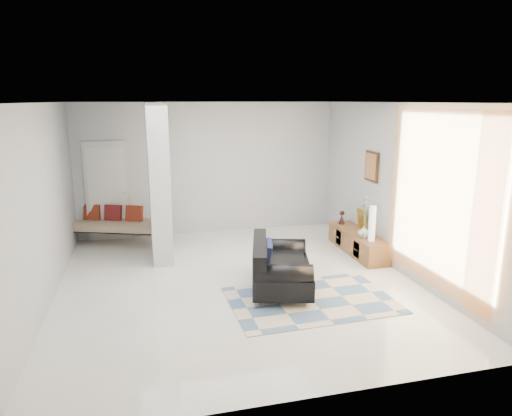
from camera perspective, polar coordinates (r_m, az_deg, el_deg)
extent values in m
plane|color=beige|center=(7.36, -2.29, -9.33)|extent=(6.00, 6.00, 0.00)
plane|color=white|center=(6.79, -2.52, 13.03)|extent=(6.00, 6.00, 0.00)
plane|color=#B0B2B4|center=(9.85, -5.96, 4.89)|extent=(6.00, 0.00, 6.00)
plane|color=#B0B2B4|center=(4.16, 6.09, -6.94)|extent=(6.00, 0.00, 6.00)
plane|color=#B0B2B4|center=(6.95, -25.21, 0.13)|extent=(0.00, 6.00, 6.00)
plane|color=#B0B2B4|center=(7.95, 17.41, 2.33)|extent=(0.00, 6.00, 6.00)
cube|color=#B8BDC0|center=(8.38, -12.04, 3.19)|extent=(0.35, 1.20, 2.80)
cube|color=beige|center=(9.81, -18.10, 2.01)|extent=(0.85, 0.06, 2.04)
plane|color=#FF9B43|center=(6.96, 21.74, 0.91)|extent=(0.00, 2.55, 2.55)
cube|color=#38240F|center=(8.67, 14.28, 5.07)|extent=(0.04, 0.45, 0.55)
cube|color=brown|center=(8.89, 12.61, -4.23)|extent=(0.45, 1.75, 0.40)
cube|color=#38240F|center=(8.47, 12.47, -5.11)|extent=(0.02, 0.23, 0.28)
cube|color=#38240F|center=(9.14, 10.32, -3.65)|extent=(0.02, 0.23, 0.28)
cube|color=#EBBB45|center=(9.07, 13.07, -1.28)|extent=(0.09, 0.32, 0.40)
cube|color=silver|center=(8.44, 13.25, -3.36)|extent=(0.04, 0.10, 0.12)
cylinder|color=silver|center=(6.57, 0.46, -11.75)|extent=(0.05, 0.05, 0.10)
cylinder|color=silver|center=(7.67, 0.48, -7.95)|extent=(0.05, 0.05, 0.10)
cylinder|color=silver|center=(6.60, 6.34, -11.71)|extent=(0.05, 0.05, 0.10)
cylinder|color=silver|center=(7.70, 5.47, -7.94)|extent=(0.05, 0.05, 0.10)
cube|color=black|center=(7.05, 3.19, -8.20)|extent=(1.20, 1.61, 0.30)
cube|color=black|center=(6.92, 0.48, -5.67)|extent=(0.56, 1.44, 0.36)
cylinder|color=black|center=(6.41, 3.46, -8.26)|extent=(0.86, 0.48, 0.28)
cylinder|color=black|center=(7.53, 3.02, -4.90)|extent=(0.86, 0.48, 0.28)
cube|color=black|center=(6.92, 1.48, -5.51)|extent=(0.27, 0.55, 0.31)
cylinder|color=black|center=(9.72, -22.85, -3.47)|extent=(0.04, 0.04, 0.40)
cylinder|color=black|center=(8.94, -12.02, -4.11)|extent=(0.04, 0.04, 0.40)
cylinder|color=black|center=(10.39, -20.72, -2.24)|extent=(0.04, 0.04, 0.40)
cylinder|color=black|center=(9.67, -10.52, -2.71)|extent=(0.04, 0.04, 0.40)
cube|color=beige|center=(9.59, -16.77, -2.08)|extent=(2.11, 1.45, 0.12)
cube|color=maroon|center=(9.93, -19.80, -0.48)|extent=(0.38, 0.27, 0.33)
cube|color=maroon|center=(9.73, -17.42, -0.56)|extent=(0.38, 0.27, 0.33)
cube|color=maroon|center=(9.56, -14.96, -0.64)|extent=(0.38, 0.27, 0.33)
cube|color=beige|center=(6.80, 6.90, -11.35)|extent=(2.40, 1.64, 0.01)
cylinder|color=white|center=(8.28, 14.31, -1.89)|extent=(0.12, 0.12, 0.64)
imported|color=white|center=(8.52, 13.32, -2.89)|extent=(0.22, 0.22, 0.21)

